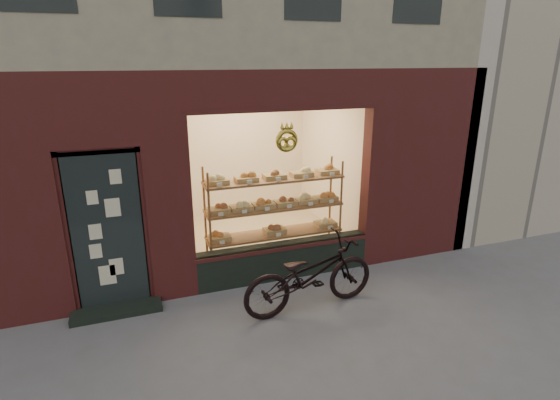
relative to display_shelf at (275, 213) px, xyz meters
name	(u,v)px	position (x,y,z in m)	size (l,w,h in m)	color
ground	(312,369)	(-0.45, -2.55, -0.90)	(90.00, 90.00, 0.00)	slate
display_shelf	(275,213)	(0.00, 0.00, 0.00)	(2.20, 0.45, 1.70)	brown
bicycle	(310,275)	(0.01, -1.39, -0.40)	(0.66, 1.89, 0.99)	black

